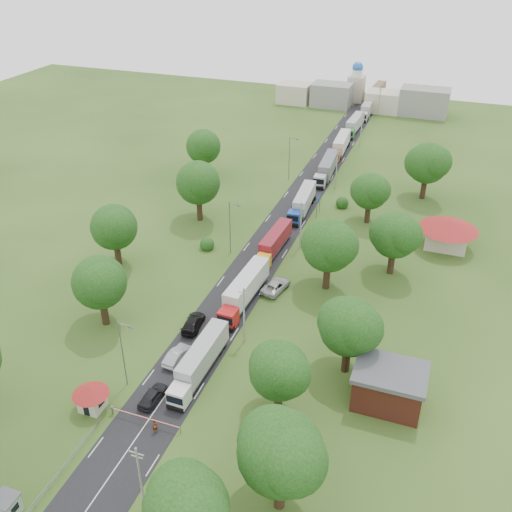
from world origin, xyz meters
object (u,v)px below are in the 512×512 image
at_px(truck_0, 200,361).
at_px(car_lane_front, 153,396).
at_px(car_lane_mid, 177,355).
at_px(pedestrian_near, 155,427).
at_px(guard_booth, 91,395).
at_px(boom_barrier, 135,415).
at_px(info_sign, 319,201).

height_order(truck_0, car_lane_front, truck_0).
distance_m(car_lane_mid, pedestrian_near, 12.52).
bearing_deg(guard_booth, truck_0, 46.53).
relative_size(truck_0, car_lane_front, 2.97).
xyz_separation_m(boom_barrier, info_sign, (6.56, 60.00, 2.11)).
relative_size(info_sign, car_lane_front, 0.86).
height_order(guard_booth, truck_0, truck_0).
height_order(car_lane_mid, pedestrian_near, pedestrian_near).
height_order(boom_barrier, car_lane_mid, car_lane_mid).
bearing_deg(guard_booth, boom_barrier, 0.01).
bearing_deg(truck_0, pedestrian_near, -93.53).
relative_size(guard_booth, car_lane_mid, 0.86).
bearing_deg(car_lane_mid, car_lane_front, 98.72).
xyz_separation_m(guard_booth, car_lane_mid, (5.66, 11.29, -1.32)).
bearing_deg(pedestrian_near, info_sign, 53.54).
bearing_deg(car_lane_mid, guard_booth, 68.10).
bearing_deg(car_lane_mid, truck_0, 167.84).
distance_m(info_sign, car_lane_mid, 49.22).
bearing_deg(pedestrian_near, boom_barrier, 132.12).
bearing_deg(car_lane_mid, info_sign, -93.15).
bearing_deg(truck_0, car_lane_front, -117.49).
bearing_deg(pedestrian_near, truck_0, 53.30).
distance_m(info_sign, pedestrian_near, 60.94).
bearing_deg(car_lane_front, info_sign, -92.80).
relative_size(boom_barrier, truck_0, 0.65).
relative_size(guard_booth, car_lane_front, 0.92).
distance_m(truck_0, pedestrian_near, 10.99).
xyz_separation_m(car_lane_front, pedestrian_near, (2.71, -4.41, 0.08)).
xyz_separation_m(boom_barrier, car_lane_mid, (-0.18, 11.29, -0.05)).
distance_m(guard_booth, truck_0, 13.92).
relative_size(info_sign, pedestrian_near, 2.31).
height_order(guard_booth, car_lane_front, guard_booth).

